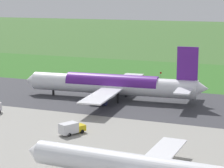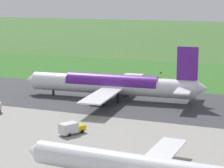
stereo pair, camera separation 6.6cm
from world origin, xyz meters
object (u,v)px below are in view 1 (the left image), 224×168
(no_stopping_sign, at_px, (161,75))
(traffic_cone_orange, at_px, (144,75))
(service_truck_fuel, at_px, (71,128))
(airliner_main, at_px, (113,85))
(airliner_parked_mid, at_px, (142,167))

(no_stopping_sign, xyz_separation_m, traffic_cone_orange, (7.71, -4.65, -1.34))
(service_truck_fuel, bearing_deg, airliner_main, -83.53)
(airliner_main, relative_size, service_truck_fuel, 8.75)
(airliner_main, height_order, airliner_parked_mid, airliner_main)
(airliner_main, relative_size, traffic_cone_orange, 98.45)
(traffic_cone_orange, bearing_deg, no_stopping_sign, 148.92)
(airliner_main, xyz_separation_m, no_stopping_sign, (-4.06, -34.97, -2.74))
(airliner_main, bearing_deg, service_truck_fuel, 96.47)
(airliner_main, height_order, service_truck_fuel, airliner_main)
(airliner_parked_mid, height_order, no_stopping_sign, airliner_parked_mid)
(airliner_main, xyz_separation_m, traffic_cone_orange, (3.65, -39.61, -4.08))
(no_stopping_sign, height_order, traffic_cone_orange, no_stopping_sign)
(airliner_parked_mid, relative_size, traffic_cone_orange, 74.62)
(service_truck_fuel, distance_m, no_stopping_sign, 69.01)
(service_truck_fuel, bearing_deg, no_stopping_sign, -90.17)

